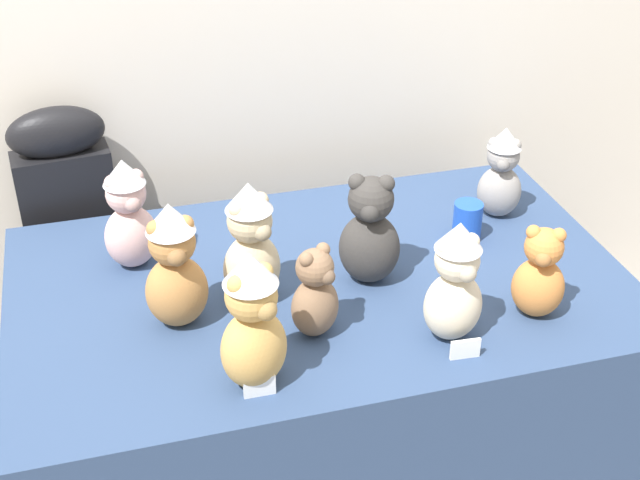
{
  "coord_description": "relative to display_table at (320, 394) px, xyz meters",
  "views": [
    {
      "loc": [
        -0.5,
        -1.56,
        2.06
      ],
      "look_at": [
        0.0,
        0.25,
        0.9
      ],
      "focal_mm": 49.22,
      "sensor_mm": 36.0,
      "label": 1
    }
  ],
  "objects": [
    {
      "name": "teddy_bear_mocha",
      "position": [
        -0.07,
        -0.21,
        0.5
      ],
      "size": [
        0.16,
        0.15,
        0.24
      ],
      "rotation": [
        0.0,
        0.0,
        0.56
      ],
      "color": "#7F6047",
      "rests_on": "display_table"
    },
    {
      "name": "teddy_bear_blush",
      "position": [
        -0.45,
        0.2,
        0.54
      ],
      "size": [
        0.17,
        0.15,
        0.31
      ],
      "rotation": [
        0.0,
        0.0,
        0.29
      ],
      "color": "beige",
      "rests_on": "display_table"
    },
    {
      "name": "wall_back",
      "position": [
        0.0,
        0.73,
        0.91
      ],
      "size": [
        7.0,
        0.08,
        2.6
      ],
      "primitive_type": "cube",
      "color": "silver",
      "rests_on": "ground_plane"
    },
    {
      "name": "name_card_front_middle",
      "position": [
        -0.24,
        -0.39,
        0.42
      ],
      "size": [
        0.07,
        0.01,
        0.05
      ],
      "primitive_type": "cube",
      "rotation": [
        0.0,
        0.0,
        -0.01
      ],
      "color": "white",
      "rests_on": "display_table"
    },
    {
      "name": "name_card_front_left",
      "position": [
        0.23,
        -0.39,
        0.42
      ],
      "size": [
        0.07,
        0.01,
        0.05
      ],
      "primitive_type": "cube",
      "rotation": [
        0.0,
        0.0,
        -0.07
      ],
      "color": "white",
      "rests_on": "display_table"
    },
    {
      "name": "teddy_bear_charcoal",
      "position": [
        0.12,
        -0.03,
        0.53
      ],
      "size": [
        0.19,
        0.18,
        0.3
      ],
      "rotation": [
        0.0,
        0.0,
        -0.36
      ],
      "color": "#383533",
      "rests_on": "display_table"
    },
    {
      "name": "party_cup_blue",
      "position": [
        0.45,
        0.09,
        0.45
      ],
      "size": [
        0.08,
        0.08,
        0.11
      ],
      "primitive_type": "cylinder",
      "color": "blue",
      "rests_on": "display_table"
    },
    {
      "name": "teddy_bear_cream",
      "position": [
        0.23,
        -0.31,
        0.54
      ],
      "size": [
        0.15,
        0.14,
        0.31
      ],
      "rotation": [
        0.0,
        0.0,
        0.13
      ],
      "color": "beige",
      "rests_on": "display_table"
    },
    {
      "name": "instrument_case",
      "position": [
        -0.62,
        0.61,
        0.15
      ],
      "size": [
        0.29,
        0.15,
        1.08
      ],
      "rotation": [
        0.0,
        0.0,
        0.1
      ],
      "color": "black",
      "rests_on": "ground_plane"
    },
    {
      "name": "display_table",
      "position": [
        0.0,
        0.0,
        0.0
      ],
      "size": [
        1.58,
        0.97,
        0.78
      ],
      "primitive_type": "cube",
      "color": "navy",
      "rests_on": "ground_plane"
    },
    {
      "name": "teddy_bear_sand",
      "position": [
        -0.18,
        -0.04,
        0.55
      ],
      "size": [
        0.19,
        0.18,
        0.33
      ],
      "rotation": [
        0.0,
        0.0,
        0.46
      ],
      "color": "#CCB78E",
      "rests_on": "display_table"
    },
    {
      "name": "teddy_bear_honey",
      "position": [
        -0.24,
        -0.35,
        0.55
      ],
      "size": [
        0.19,
        0.18,
        0.34
      ],
      "rotation": [
        0.0,
        0.0,
        0.47
      ],
      "color": "tan",
      "rests_on": "display_table"
    },
    {
      "name": "teddy_bear_ginger",
      "position": [
        0.46,
        -0.28,
        0.5
      ],
      "size": [
        0.16,
        0.15,
        0.25
      ],
      "rotation": [
        0.0,
        0.0,
        -0.51
      ],
      "color": "#D17F3D",
      "rests_on": "display_table"
    },
    {
      "name": "teddy_bear_caramel",
      "position": [
        -0.37,
        -0.09,
        0.55
      ],
      "size": [
        0.16,
        0.14,
        0.33
      ],
      "rotation": [
        0.0,
        0.0,
        0.08
      ],
      "color": "#B27A42",
      "rests_on": "display_table"
    },
    {
      "name": "teddy_bear_ash",
      "position": [
        0.59,
        0.19,
        0.52
      ],
      "size": [
        0.16,
        0.15,
        0.28
      ],
      "rotation": [
        0.0,
        0.0,
        -0.45
      ],
      "color": "gray",
      "rests_on": "display_table"
    }
  ]
}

